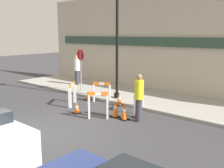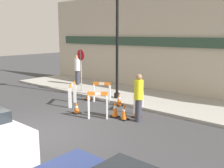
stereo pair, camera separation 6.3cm
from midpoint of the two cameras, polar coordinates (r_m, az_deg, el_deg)
name	(u,v)px [view 2 (the right image)]	position (r m, az deg, el deg)	size (l,w,h in m)	color
ground_plane	(38,134)	(9.07, -15.66, -10.41)	(60.00, 60.00, 0.00)	#38383A
sidewalk_slab	(145,98)	(13.32, 7.25, -2.96)	(18.00, 3.46, 0.12)	#9E9B93
storefront_facade	(165,43)	(14.48, 11.53, 8.79)	(18.00, 0.22, 5.50)	#BCB29E
streetlamp_post	(117,15)	(12.59, 1.30, 14.85)	(0.44, 0.44, 6.29)	black
stop_sign	(81,63)	(14.35, -6.66, 4.50)	(0.60, 0.07, 2.28)	gray
barricade_0	(98,104)	(10.06, -2.91, -4.48)	(0.68, 0.58, 1.07)	white
barricade_1	(139,99)	(11.07, 5.97, -3.31)	(0.38, 0.89, 0.96)	white
barricade_2	(102,91)	(12.50, -2.11, -1.60)	(0.79, 0.52, 0.98)	white
barricade_3	(72,93)	(12.07, -8.48, -1.95)	(0.68, 0.88, 1.03)	white
traffic_cone_0	(88,95)	(12.99, -5.06, -2.45)	(0.30, 0.30, 0.50)	black
traffic_cone_1	(77,108)	(10.91, -7.57, -5.20)	(0.30, 0.30, 0.47)	black
traffic_cone_2	(124,111)	(10.01, 2.82, -5.98)	(0.30, 0.30, 0.68)	black
traffic_cone_3	(115,109)	(10.29, 0.86, -5.36)	(0.30, 0.30, 0.73)	black
traffic_cone_4	(119,99)	(11.92, 1.71, -3.35)	(0.30, 0.30, 0.62)	black
traffic_cone_5	(137,111)	(10.31, 5.61, -5.77)	(0.30, 0.30, 0.59)	black
person_worker	(139,96)	(9.69, 5.99, -2.64)	(0.41, 0.41, 1.80)	#33333D
person_pedestrian	(77,69)	(16.24, -7.45, 3.26)	(0.36, 0.36, 1.81)	#33333D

